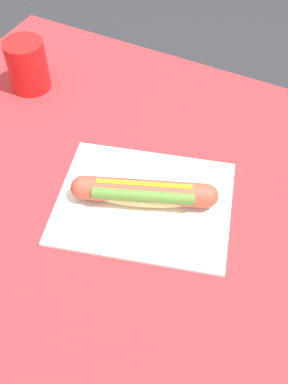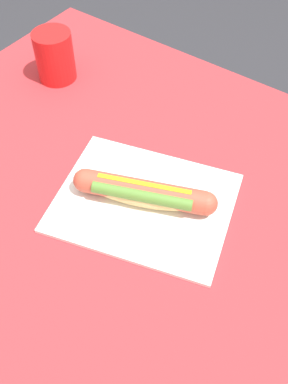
# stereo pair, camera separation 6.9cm
# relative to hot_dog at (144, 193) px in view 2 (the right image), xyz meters

# --- Properties ---
(ground_plane) EXTENTS (6.00, 6.00, 0.00)m
(ground_plane) POSITION_rel_hot_dog_xyz_m (-0.03, 0.05, -0.81)
(ground_plane) COLOR #2D2D33
(ground_plane) RESTS_ON ground
(dining_table) EXTENTS (1.10, 0.90, 0.78)m
(dining_table) POSITION_rel_hot_dog_xyz_m (-0.03, 0.05, -0.17)
(dining_table) COLOR brown
(dining_table) RESTS_ON ground
(paper_wrapper) EXTENTS (0.33, 0.29, 0.01)m
(paper_wrapper) POSITION_rel_hot_dog_xyz_m (0.00, -0.00, -0.03)
(paper_wrapper) COLOR white
(paper_wrapper) RESTS_ON dining_table
(hot_dog) EXTENTS (0.22, 0.11, 0.05)m
(hot_dog) POSITION_rel_hot_dog_xyz_m (0.00, 0.00, 0.00)
(hot_dog) COLOR #E5BC75
(hot_dog) RESTS_ON paper_wrapper
(drinking_cup) EXTENTS (0.08, 0.08, 0.10)m
(drinking_cup) POSITION_rel_hot_dog_xyz_m (0.35, -0.17, 0.02)
(drinking_cup) COLOR red
(drinking_cup) RESTS_ON dining_table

